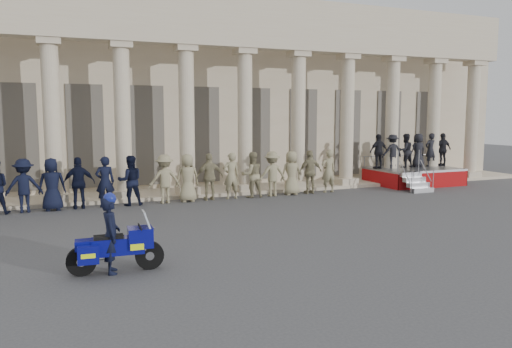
# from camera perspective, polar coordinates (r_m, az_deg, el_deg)

# --- Properties ---
(ground) EXTENTS (90.00, 90.00, 0.00)m
(ground) POSITION_cam_1_polar(r_m,az_deg,el_deg) (13.48, -4.60, -8.08)
(ground) COLOR #3F3F41
(ground) RESTS_ON ground
(building) EXTENTS (40.00, 12.50, 9.00)m
(building) POSITION_cam_1_polar(r_m,az_deg,el_deg) (27.48, -14.16, 8.76)
(building) COLOR #BFAD8F
(building) RESTS_ON ground
(officer_rank) EXTENTS (19.59, 0.73, 1.92)m
(officer_rank) POSITION_cam_1_polar(r_m,az_deg,el_deg) (19.56, -16.70, -0.85)
(officer_rank) COLOR black
(officer_rank) RESTS_ON ground
(reviewing_stand) EXTENTS (5.00, 4.00, 2.54)m
(reviewing_stand) POSITION_cam_1_polar(r_m,az_deg,el_deg) (26.10, 17.22, 1.94)
(reviewing_stand) COLOR gray
(reviewing_stand) RESTS_ON ground
(motorcycle) EXTENTS (2.09, 0.86, 1.34)m
(motorcycle) POSITION_cam_1_polar(r_m,az_deg,el_deg) (11.45, -15.64, -7.99)
(motorcycle) COLOR black
(motorcycle) RESTS_ON ground
(rider) EXTENTS (0.44, 0.64, 1.79)m
(rider) POSITION_cam_1_polar(r_m,az_deg,el_deg) (11.37, -16.27, -6.52)
(rider) COLOR black
(rider) RESTS_ON ground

